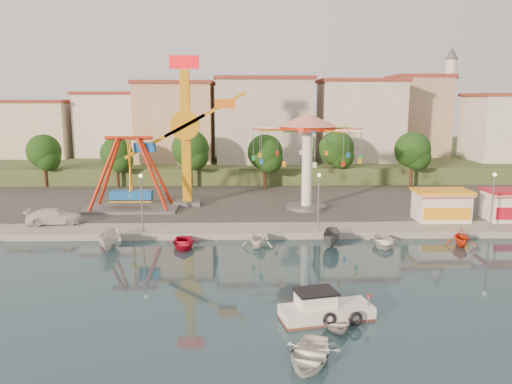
{
  "coord_description": "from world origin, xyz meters",
  "views": [
    {
      "loc": [
        1.28,
        -31.23,
        12.4
      ],
      "look_at": [
        2.33,
        14.0,
        4.0
      ],
      "focal_mm": 35.0,
      "sensor_mm": 36.0,
      "label": 1
    }
  ],
  "objects_px": {
    "pirate_ship_ride": "(130,175)",
    "rowboat_a": "(335,321)",
    "kamikaze_tower": "(190,137)",
    "cabin_motorboat": "(324,311)",
    "wave_swinger": "(307,139)",
    "van": "(55,216)"
  },
  "relations": [
    {
      "from": "pirate_ship_ride",
      "to": "rowboat_a",
      "type": "bearing_deg",
      "value": -57.86
    },
    {
      "from": "kamikaze_tower",
      "to": "cabin_motorboat",
      "type": "distance_m",
      "value": 31.75
    },
    {
      "from": "kamikaze_tower",
      "to": "wave_swinger",
      "type": "xyz_separation_m",
      "value": [
        12.79,
        -2.27,
        -0.13
      ]
    },
    {
      "from": "rowboat_a",
      "to": "van",
      "type": "height_order",
      "value": "van"
    },
    {
      "from": "pirate_ship_ride",
      "to": "cabin_motorboat",
      "type": "bearing_deg",
      "value": -57.72
    },
    {
      "from": "van",
      "to": "kamikaze_tower",
      "type": "bearing_deg",
      "value": -63.17
    },
    {
      "from": "wave_swinger",
      "to": "van",
      "type": "bearing_deg",
      "value": -166.12
    },
    {
      "from": "cabin_motorboat",
      "to": "van",
      "type": "relative_size",
      "value": 1.08
    },
    {
      "from": "pirate_ship_ride",
      "to": "kamikaze_tower",
      "type": "relative_size",
      "value": 0.61
    },
    {
      "from": "kamikaze_tower",
      "to": "van",
      "type": "xyz_separation_m",
      "value": [
        -12.27,
        -8.46,
        -6.98
      ]
    },
    {
      "from": "wave_swinger",
      "to": "van",
      "type": "height_order",
      "value": "wave_swinger"
    },
    {
      "from": "cabin_motorboat",
      "to": "rowboat_a",
      "type": "bearing_deg",
      "value": -75.1
    },
    {
      "from": "wave_swinger",
      "to": "kamikaze_tower",
      "type": "bearing_deg",
      "value": 169.95
    },
    {
      "from": "rowboat_a",
      "to": "wave_swinger",
      "type": "bearing_deg",
      "value": 83.92
    },
    {
      "from": "cabin_motorboat",
      "to": "van",
      "type": "xyz_separation_m",
      "value": [
        -22.82,
        20.45,
        0.86
      ]
    },
    {
      "from": "wave_swinger",
      "to": "rowboat_a",
      "type": "relative_size",
      "value": 3.71
    },
    {
      "from": "kamikaze_tower",
      "to": "wave_swinger",
      "type": "height_order",
      "value": "kamikaze_tower"
    },
    {
      "from": "kamikaze_tower",
      "to": "cabin_motorboat",
      "type": "height_order",
      "value": "kamikaze_tower"
    },
    {
      "from": "wave_swinger",
      "to": "cabin_motorboat",
      "type": "distance_m",
      "value": 27.82
    },
    {
      "from": "rowboat_a",
      "to": "cabin_motorboat",
      "type": "bearing_deg",
      "value": 115.46
    },
    {
      "from": "pirate_ship_ride",
      "to": "kamikaze_tower",
      "type": "distance_m",
      "value": 7.73
    },
    {
      "from": "pirate_ship_ride",
      "to": "cabin_motorboat",
      "type": "xyz_separation_m",
      "value": [
        16.8,
        -26.6,
        -3.9
      ]
    }
  ]
}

